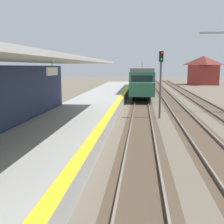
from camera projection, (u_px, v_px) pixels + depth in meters
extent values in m
cube|color=#999993|center=(77.00, 120.00, 18.56)|extent=(5.00, 80.00, 0.90)
cube|color=yellow|center=(110.00, 114.00, 18.25)|extent=(0.50, 80.00, 0.01)
cube|color=#B2B2AD|center=(25.00, 58.00, 10.35)|extent=(4.40, 24.00, 0.16)
cube|color=white|center=(52.00, 71.00, 12.36)|extent=(0.08, 1.40, 0.36)
cylinder|color=#333333|center=(52.00, 64.00, 12.31)|extent=(0.03, 0.03, 0.27)
cube|color=#4C3D2D|center=(142.00, 117.00, 22.09)|extent=(2.34, 120.00, 0.01)
cube|color=slate|center=(133.00, 116.00, 22.15)|extent=(0.08, 120.00, 0.15)
cube|color=slate|center=(150.00, 116.00, 22.00)|extent=(0.08, 120.00, 0.15)
cube|color=#4C3D2D|center=(184.00, 118.00, 21.73)|extent=(2.34, 120.00, 0.01)
cube|color=slate|center=(175.00, 116.00, 21.79)|extent=(0.08, 120.00, 0.15)
cube|color=slate|center=(193.00, 117.00, 21.64)|extent=(0.08, 120.00, 0.15)
cube|color=slate|center=(219.00, 117.00, 21.43)|extent=(0.08, 120.00, 0.15)
cube|color=#286647|center=(142.00, 81.00, 38.89)|extent=(2.90, 18.00, 2.70)
cube|color=slate|center=(142.00, 69.00, 38.63)|extent=(2.67, 18.00, 0.44)
cube|color=black|center=(142.00, 81.00, 29.98)|extent=(2.32, 0.06, 1.21)
cube|color=#286647|center=(142.00, 89.00, 29.36)|extent=(2.78, 1.60, 1.49)
cube|color=black|center=(152.00, 78.00, 38.67)|extent=(0.04, 15.84, 0.86)
cylinder|color=#333333|center=(142.00, 65.00, 42.05)|extent=(0.06, 0.06, 0.90)
cube|color=black|center=(142.00, 97.00, 33.44)|extent=(2.17, 2.20, 0.72)
cube|color=black|center=(142.00, 89.00, 44.91)|extent=(2.17, 2.20, 0.72)
cylinder|color=#4C4C4C|center=(160.00, 90.00, 21.19)|extent=(0.16, 0.16, 4.40)
cube|color=black|center=(161.00, 56.00, 20.76)|extent=(0.32, 0.24, 0.80)
sphere|color=red|center=(161.00, 53.00, 20.59)|extent=(0.16, 0.16, 0.16)
sphere|color=green|center=(161.00, 59.00, 20.66)|extent=(0.16, 0.16, 0.16)
cube|color=maroon|center=(203.00, 75.00, 60.98)|extent=(6.00, 4.80, 4.40)
pyramid|color=maroon|center=(204.00, 60.00, 60.45)|extent=(6.60, 5.28, 2.00)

